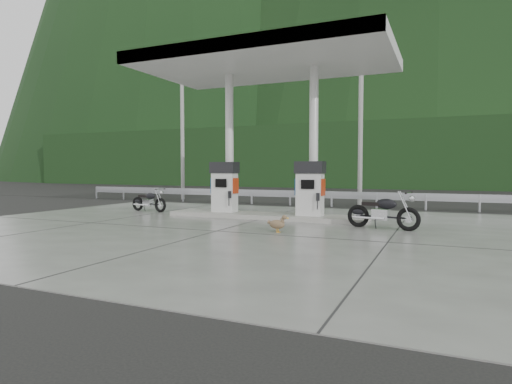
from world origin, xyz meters
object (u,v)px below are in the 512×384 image
at_px(motorcycle_right, 383,212).
at_px(duck, 277,225).
at_px(gas_pump_left, 225,187).
at_px(motorcycle_left, 149,201).
at_px(gas_pump_right, 310,189).

xyz_separation_m(motorcycle_right, duck, (-2.51, -1.80, -0.26)).
relative_size(gas_pump_left, motorcycle_left, 1.05).
bearing_deg(gas_pump_right, gas_pump_left, 180.00).
height_order(motorcycle_left, motorcycle_right, motorcycle_right).
bearing_deg(duck, motorcycle_left, 163.47).
distance_m(gas_pump_right, motorcycle_right, 2.83).
bearing_deg(gas_pump_right, motorcycle_left, 177.60).
relative_size(motorcycle_left, duck, 3.03).
distance_m(motorcycle_right, duck, 3.10).
bearing_deg(gas_pump_left, gas_pump_right, 0.00).
bearing_deg(motorcycle_left, duck, -17.79).
distance_m(gas_pump_left, duck, 4.45).
xyz_separation_m(motorcycle_left, duck, (6.77, -3.29, -0.20)).
distance_m(gas_pump_left, gas_pump_right, 3.20).
bearing_deg(motorcycle_left, motorcycle_right, -1.00).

